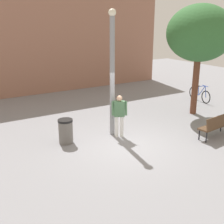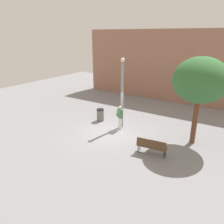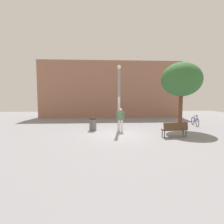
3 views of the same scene
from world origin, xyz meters
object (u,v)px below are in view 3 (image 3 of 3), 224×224
object	(u,v)px
trash_bin	(93,124)
person_by_lamppost	(121,118)
lamppost	(119,96)
plaza_tree	(181,80)
bicycle_blue	(195,121)
park_bench	(175,128)

from	to	relation	value
trash_bin	person_by_lamppost	bearing A→B (deg)	-14.27
lamppost	plaza_tree	distance (m)	4.95
plaza_tree	bicycle_blue	size ratio (longest dim) A/B	2.84
lamppost	trash_bin	bearing A→B (deg)	176.54
bicycle_blue	trash_bin	xyz separation A→B (m)	(-8.71, -1.57, 0.08)
bicycle_blue	trash_bin	size ratio (longest dim) A/B	1.94
park_bench	trash_bin	xyz separation A→B (m)	(-5.20, 2.53, -0.08)
lamppost	trash_bin	world-z (taller)	lamppost
person_by_lamppost	plaza_tree	bearing A→B (deg)	7.77
plaza_tree	trash_bin	xyz separation A→B (m)	(-6.72, -0.13, -3.32)
park_bench	plaza_tree	xyz separation A→B (m)	(1.52, 2.66, 3.24)
person_by_lamppost	bicycle_blue	world-z (taller)	person_by_lamppost
trash_bin	lamppost	bearing A→B (deg)	-3.46
park_bench	bicycle_blue	distance (m)	5.40
person_by_lamppost	park_bench	xyz separation A→B (m)	(3.19, -2.01, -0.42)
park_bench	plaza_tree	size ratio (longest dim) A/B	0.32
lamppost	person_by_lamppost	world-z (taller)	lamppost
person_by_lamppost	trash_bin	size ratio (longest dim) A/B	1.81
lamppost	person_by_lamppost	distance (m)	1.63
lamppost	park_bench	size ratio (longest dim) A/B	2.91
bicycle_blue	park_bench	bearing A→B (deg)	-130.55
person_by_lamppost	trash_bin	distance (m)	2.14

